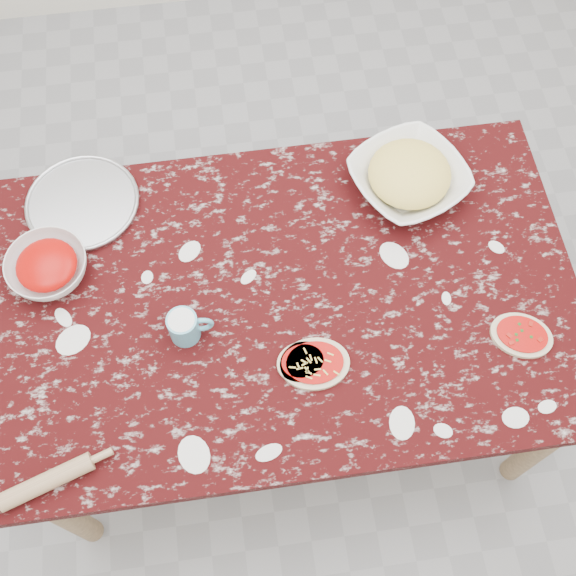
{
  "coord_description": "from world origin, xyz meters",
  "views": [
    {
      "loc": [
        -0.12,
        -0.84,
        2.53
      ],
      "look_at": [
        0.0,
        0.0,
        0.8
      ],
      "focal_mm": 44.99,
      "sensor_mm": 36.0,
      "label": 1
    }
  ],
  "objects_px": {
    "rolling_pin": "(46,482)",
    "cheese_bowl": "(408,178)",
    "pizza_tray": "(83,203)",
    "sauce_bowl": "(48,268)",
    "worktable": "(288,309)",
    "flour_mug": "(185,327)"
  },
  "relations": [
    {
      "from": "pizza_tray",
      "to": "sauce_bowl",
      "type": "relative_size",
      "value": 1.44
    },
    {
      "from": "sauce_bowl",
      "to": "cheese_bowl",
      "type": "distance_m",
      "value": 1.05
    },
    {
      "from": "rolling_pin",
      "to": "worktable",
      "type": "bearing_deg",
      "value": 32.95
    },
    {
      "from": "pizza_tray",
      "to": "cheese_bowl",
      "type": "height_order",
      "value": "cheese_bowl"
    },
    {
      "from": "cheese_bowl",
      "to": "flour_mug",
      "type": "xyz_separation_m",
      "value": [
        -0.68,
        -0.38,
        0.01
      ]
    },
    {
      "from": "worktable",
      "to": "sauce_bowl",
      "type": "bearing_deg",
      "value": 165.84
    },
    {
      "from": "worktable",
      "to": "pizza_tray",
      "type": "height_order",
      "value": "pizza_tray"
    },
    {
      "from": "worktable",
      "to": "flour_mug",
      "type": "bearing_deg",
      "value": -165.55
    },
    {
      "from": "cheese_bowl",
      "to": "rolling_pin",
      "type": "bearing_deg",
      "value": -145.17
    },
    {
      "from": "flour_mug",
      "to": "pizza_tray",
      "type": "bearing_deg",
      "value": 120.85
    },
    {
      "from": "pizza_tray",
      "to": "sauce_bowl",
      "type": "height_order",
      "value": "sauce_bowl"
    },
    {
      "from": "pizza_tray",
      "to": "rolling_pin",
      "type": "relative_size",
      "value": 1.4
    },
    {
      "from": "pizza_tray",
      "to": "rolling_pin",
      "type": "xyz_separation_m",
      "value": [
        -0.1,
        -0.8,
        0.02
      ]
    },
    {
      "from": "sauce_bowl",
      "to": "flour_mug",
      "type": "bearing_deg",
      "value": -33.15
    },
    {
      "from": "cheese_bowl",
      "to": "worktable",
      "type": "bearing_deg",
      "value": -142.28
    },
    {
      "from": "rolling_pin",
      "to": "cheese_bowl",
      "type": "bearing_deg",
      "value": 34.83
    },
    {
      "from": "rolling_pin",
      "to": "flour_mug",
      "type": "bearing_deg",
      "value": 43.55
    },
    {
      "from": "worktable",
      "to": "rolling_pin",
      "type": "bearing_deg",
      "value": -147.05
    },
    {
      "from": "rolling_pin",
      "to": "pizza_tray",
      "type": "bearing_deg",
      "value": 83.17
    },
    {
      "from": "pizza_tray",
      "to": "rolling_pin",
      "type": "height_order",
      "value": "rolling_pin"
    },
    {
      "from": "pizza_tray",
      "to": "flour_mug",
      "type": "xyz_separation_m",
      "value": [
        0.27,
        -0.45,
        0.04
      ]
    },
    {
      "from": "sauce_bowl",
      "to": "cheese_bowl",
      "type": "xyz_separation_m",
      "value": [
        1.04,
        0.15,
        0.0
      ]
    }
  ]
}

